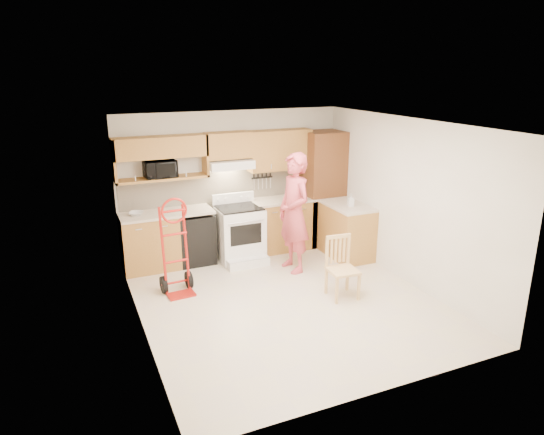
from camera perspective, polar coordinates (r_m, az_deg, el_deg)
floor at (r=7.06m, az=1.64°, el=-9.75°), size 4.00×4.50×0.02m
ceiling at (r=6.33m, az=1.84°, el=11.04°), size 4.00×4.50×0.02m
wall_back at (r=8.61m, az=-4.69°, el=4.13°), size 4.00×0.02×2.50m
wall_front at (r=4.77m, az=13.45°, el=-7.27°), size 4.00×0.02×2.50m
wall_left at (r=6.05m, az=-15.78°, el=-2.17°), size 0.02×4.50×2.50m
wall_right at (r=7.63m, az=15.54°, el=1.84°), size 0.02×4.50×2.50m
backsplash at (r=8.60m, az=-4.62°, el=3.77°), size 3.92×0.03×0.55m
lower_cab_left at (r=8.19m, az=-14.14°, el=-2.88°), size 0.90×0.60×0.90m
dishwasher at (r=8.34m, az=-9.06°, el=-2.38°), size 0.60×0.60×0.85m
lower_cab_right at (r=8.85m, az=1.19°, el=-0.85°), size 1.14×0.60×0.90m
countertop_left at (r=8.10m, az=-12.30°, el=0.52°), size 1.50×0.63×0.04m
countertop_right at (r=8.71m, az=1.20°, el=2.09°), size 1.14×0.63×0.04m
cab_return_right at (r=8.58m, az=8.72°, el=-1.64°), size 0.60×1.00×0.90m
countertop_return at (r=8.44m, az=8.87°, el=1.39°), size 0.63×1.00×0.04m
pantry_tall at (r=9.04m, az=5.95°, el=3.42°), size 0.70×0.60×2.10m
upper_cab_left at (r=8.00m, az=-12.98°, el=8.07°), size 1.50×0.33×0.34m
upper_shelf_mw at (r=8.09m, az=-12.74°, el=4.50°), size 1.50×0.33×0.04m
upper_cab_center at (r=8.28m, az=-5.20°, el=8.45°), size 0.76×0.33×0.44m
upper_cab_right at (r=8.65m, az=0.86°, el=7.95°), size 1.14×0.33×0.70m
range_hood at (r=8.27m, az=-4.99°, el=6.27°), size 0.76×0.46×0.14m
knife_strip at (r=8.75m, az=-1.15°, el=4.32°), size 0.40×0.05×0.29m
microwave at (r=8.05m, az=-13.01°, el=5.58°), size 0.53×0.38×0.28m
range at (r=8.28m, az=-3.70°, el=-1.40°), size 0.75×0.99×1.11m
person at (r=7.75m, az=2.60°, el=0.53°), size 0.52×0.75×1.94m
hand_truck at (r=7.14m, az=-11.14°, el=-3.94°), size 0.55×0.51×1.31m
dining_chair at (r=7.04m, az=8.33°, el=-5.91°), size 0.43×0.47×0.89m
soap_bottle at (r=8.33m, az=9.25°, el=2.04°), size 0.11×0.12×0.21m
bowl at (r=8.01m, az=-15.66°, el=0.45°), size 0.30×0.30×0.06m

